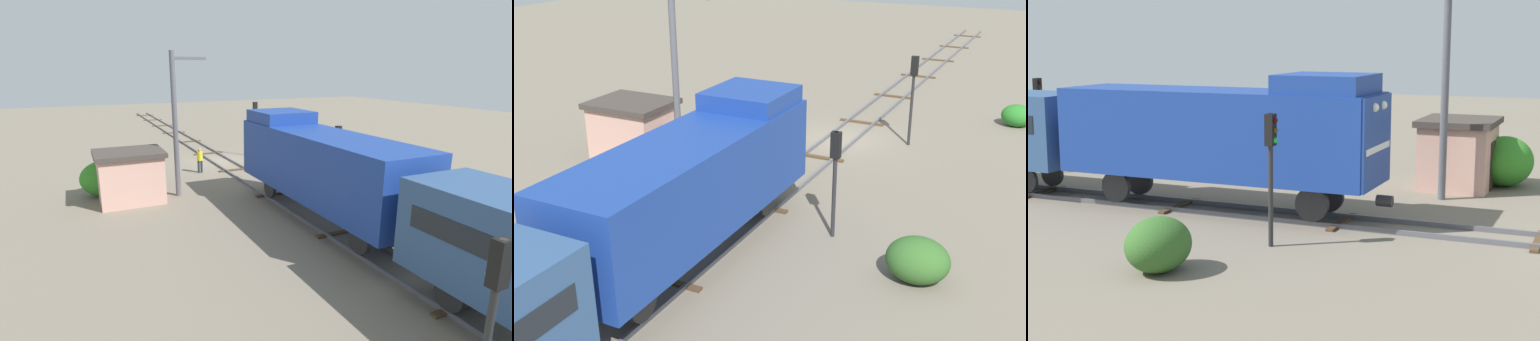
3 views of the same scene
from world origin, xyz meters
TOP-DOWN VIEW (x-y plane):
  - ground_plane at (0.00, 0.00)m, footprint 108.60×108.60m
  - railway_track at (0.00, 0.00)m, footprint 2.40×72.40m
  - locomotive at (0.00, 13.26)m, footprint 2.90×11.60m
  - traffic_signal_near at (-3.20, -0.66)m, footprint 0.32×0.34m
  - traffic_signal_mid at (-3.40, 10.00)m, footprint 0.32×0.34m
  - worker_near_track at (2.40, 2.57)m, footprint 0.38×0.38m
  - catenary_mast at (4.94, 6.93)m, footprint 1.94×0.28m
  - relay_hut at (7.50, 6.83)m, footprint 3.50×2.90m
  - bush_near at (-7.52, -6.13)m, footprint 1.62×1.33m
  - bush_mid at (8.62, 5.20)m, footprint 2.74×2.24m
  - bush_far at (-6.76, 11.63)m, footprint 1.96×1.61m

SIDE VIEW (x-z plane):
  - ground_plane at x=0.00m, z-range 0.00..0.00m
  - railway_track at x=0.00m, z-range -0.01..0.15m
  - bush_near at x=-7.52m, z-range 0.00..1.18m
  - bush_far at x=-6.76m, z-range 0.00..1.43m
  - worker_near_track at x=2.40m, z-range 0.15..1.85m
  - bush_mid at x=8.62m, z-range 0.00..1.99m
  - relay_hut at x=7.50m, z-range 0.02..2.76m
  - traffic_signal_mid at x=-3.40m, z-range 0.76..4.57m
  - locomotive at x=0.00m, z-range 0.47..5.07m
  - traffic_signal_near at x=-3.20m, z-range 0.84..5.19m
  - catenary_mast at x=4.94m, z-range 0.25..8.05m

